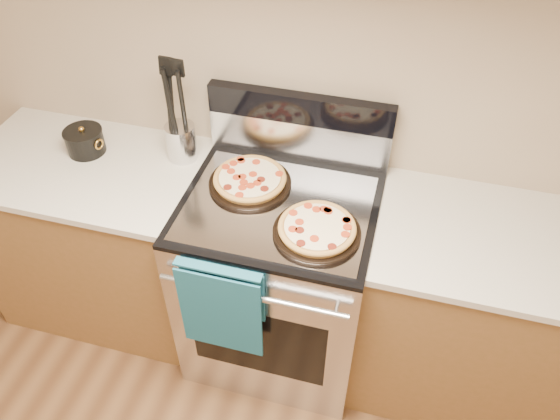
% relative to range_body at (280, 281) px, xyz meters
% --- Properties ---
extents(wall_back, '(4.00, 0.00, 4.00)m').
position_rel_range_body_xyz_m(wall_back, '(0.00, 0.35, 0.90)').
color(wall_back, tan).
rests_on(wall_back, ground).
extents(range_body, '(0.76, 0.68, 0.90)m').
position_rel_range_body_xyz_m(range_body, '(0.00, 0.00, 0.00)').
color(range_body, '#B7B7BC').
rests_on(range_body, ground).
extents(oven_window, '(0.56, 0.01, 0.40)m').
position_rel_range_body_xyz_m(oven_window, '(0.00, -0.34, 0.00)').
color(oven_window, black).
rests_on(oven_window, range_body).
extents(cooktop, '(0.76, 0.68, 0.02)m').
position_rel_range_body_xyz_m(cooktop, '(0.00, 0.00, 0.46)').
color(cooktop, black).
rests_on(cooktop, range_body).
extents(backsplash_lower, '(0.76, 0.06, 0.18)m').
position_rel_range_body_xyz_m(backsplash_lower, '(0.00, 0.31, 0.56)').
color(backsplash_lower, silver).
rests_on(backsplash_lower, cooktop).
extents(backsplash_upper, '(0.76, 0.06, 0.12)m').
position_rel_range_body_xyz_m(backsplash_upper, '(0.00, 0.31, 0.71)').
color(backsplash_upper, black).
rests_on(backsplash_upper, backsplash_lower).
extents(oven_handle, '(0.70, 0.03, 0.03)m').
position_rel_range_body_xyz_m(oven_handle, '(0.00, -0.38, 0.35)').
color(oven_handle, silver).
rests_on(oven_handle, range_body).
extents(dish_towel, '(0.32, 0.05, 0.42)m').
position_rel_range_body_xyz_m(dish_towel, '(-0.12, -0.38, 0.25)').
color(dish_towel, '#16576E').
rests_on(dish_towel, oven_handle).
extents(foil_sheet, '(0.70, 0.55, 0.01)m').
position_rel_range_body_xyz_m(foil_sheet, '(0.00, -0.03, 0.47)').
color(foil_sheet, gray).
rests_on(foil_sheet, cooktop).
extents(cabinet_left, '(1.00, 0.62, 0.88)m').
position_rel_range_body_xyz_m(cabinet_left, '(-0.88, 0.03, -0.01)').
color(cabinet_left, brown).
rests_on(cabinet_left, ground).
extents(countertop_left, '(1.02, 0.64, 0.03)m').
position_rel_range_body_xyz_m(countertop_left, '(-0.88, 0.03, 0.45)').
color(countertop_left, beige).
rests_on(countertop_left, cabinet_left).
extents(cabinet_right, '(1.00, 0.62, 0.88)m').
position_rel_range_body_xyz_m(cabinet_right, '(0.88, 0.03, -0.01)').
color(cabinet_right, brown).
rests_on(cabinet_right, ground).
extents(countertop_right, '(1.02, 0.64, 0.03)m').
position_rel_range_body_xyz_m(countertop_right, '(0.88, 0.03, 0.45)').
color(countertop_right, beige).
rests_on(countertop_right, cabinet_right).
extents(pepperoni_pizza_back, '(0.42, 0.42, 0.04)m').
position_rel_range_body_xyz_m(pepperoni_pizza_back, '(-0.14, 0.07, 0.50)').
color(pepperoni_pizza_back, '#A77833').
rests_on(pepperoni_pizza_back, foil_sheet).
extents(pepperoni_pizza_front, '(0.41, 0.41, 0.04)m').
position_rel_range_body_xyz_m(pepperoni_pizza_front, '(0.18, -0.13, 0.50)').
color(pepperoni_pizza_front, '#A77833').
rests_on(pepperoni_pizza_front, foil_sheet).
extents(utensil_crock, '(0.15, 0.15, 0.16)m').
position_rel_range_body_xyz_m(utensil_crock, '(-0.48, 0.19, 0.54)').
color(utensil_crock, silver).
rests_on(utensil_crock, countertop_left).
extents(saucepan, '(0.19, 0.19, 0.10)m').
position_rel_range_body_xyz_m(saucepan, '(-0.90, 0.12, 0.51)').
color(saucepan, black).
rests_on(saucepan, countertop_left).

